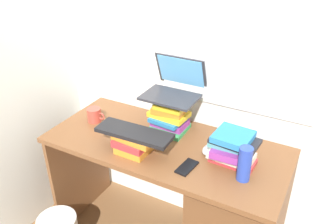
{
  "coord_description": "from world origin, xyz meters",
  "views": [
    {
      "loc": [
        0.78,
        -1.44,
        1.88
      ],
      "look_at": [
        -0.01,
        0.04,
        0.96
      ],
      "focal_mm": 37.22,
      "sensor_mm": 36.0,
      "label": 1
    }
  ],
  "objects": [
    {
      "name": "wall_back",
      "position": [
        0.0,
        0.35,
        1.3
      ],
      "size": [
        6.0,
        0.06,
        2.6
      ],
      "color": "silver",
      "rests_on": "ground"
    },
    {
      "name": "computer_mouse",
      "position": [
        0.25,
        0.04,
        0.8
      ],
      "size": [
        0.06,
        0.1,
        0.04
      ],
      "primitive_type": "ellipsoid",
      "color": "#A5A8AD",
      "rests_on": "desk"
    },
    {
      "name": "book_stack_keyboard_riser",
      "position": [
        -0.12,
        -0.14,
        0.83
      ],
      "size": [
        0.24,
        0.17,
        0.1
      ],
      "color": "orange",
      "rests_on": "desk"
    },
    {
      "name": "mug",
      "position": [
        -0.51,
        0.02,
        0.82
      ],
      "size": [
        0.12,
        0.09,
        0.09
      ],
      "color": "#B23F33",
      "rests_on": "desk"
    },
    {
      "name": "desk",
      "position": [
        0.35,
        -0.02,
        0.42
      ],
      "size": [
        1.37,
        0.6,
        0.78
      ],
      "color": "brown",
      "rests_on": "ground"
    },
    {
      "name": "book_stack_side",
      "position": [
        0.38,
        0.01,
        0.87
      ],
      "size": [
        0.25,
        0.2,
        0.18
      ],
      "color": "#B22D33",
      "rests_on": "desk"
    },
    {
      "name": "keyboard",
      "position": [
        -0.12,
        -0.14,
        0.89
      ],
      "size": [
        0.42,
        0.15,
        0.02
      ],
      "primitive_type": "cube",
      "rotation": [
        0.0,
        0.0,
        0.03
      ],
      "color": "black",
      "rests_on": "book_stack_keyboard_riser"
    },
    {
      "name": "book_stack_tall",
      "position": [
        -0.05,
        0.14,
        0.88
      ],
      "size": [
        0.23,
        0.19,
        0.21
      ],
      "color": "#338C4C",
      "rests_on": "desk"
    },
    {
      "name": "cell_phone",
      "position": [
        0.2,
        -0.14,
        0.78
      ],
      "size": [
        0.08,
        0.14,
        0.01
      ],
      "primitive_type": "cube",
      "rotation": [
        0.0,
        0.0,
        -0.11
      ],
      "color": "black",
      "rests_on": "desk"
    },
    {
      "name": "water_bottle",
      "position": [
        0.48,
        -0.09,
        0.87
      ],
      "size": [
        0.07,
        0.07,
        0.18
      ],
      "primitive_type": "cylinder",
      "color": "#263FA5",
      "rests_on": "desk"
    },
    {
      "name": "laptop",
      "position": [
        -0.05,
        0.2,
        1.04
      ],
      "size": [
        0.31,
        0.29,
        0.21
      ],
      "color": "#2D2D33",
      "rests_on": "book_stack_tall"
    },
    {
      "name": "wall_left",
      "position": [
        -0.93,
        0.0,
        1.3
      ],
      "size": [
        0.05,
        6.0,
        2.6
      ],
      "primitive_type": "cube",
      "color": "silver",
      "rests_on": "ground"
    }
  ]
}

